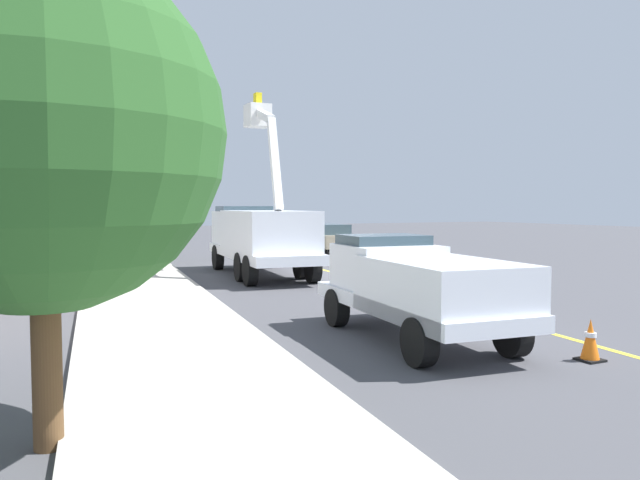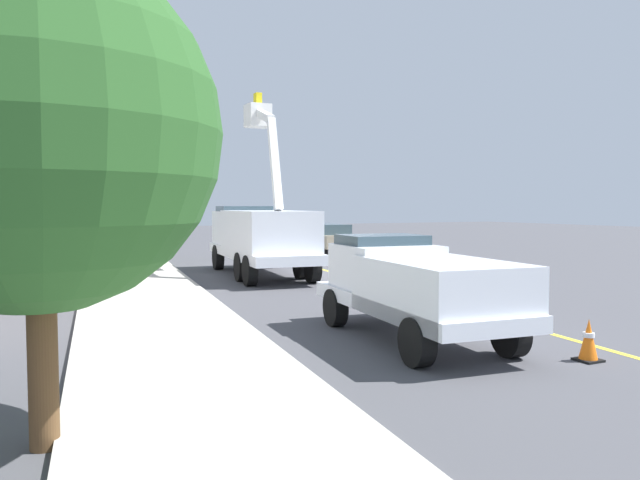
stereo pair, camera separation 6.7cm
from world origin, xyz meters
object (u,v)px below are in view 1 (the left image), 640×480
traffic_signal_mast (154,135)px  traffic_cone_leading (590,340)px  traffic_cone_mid_front (278,256)px  service_pickup_truck (416,285)px  utility_bucket_truck (260,234)px  passing_minivan (326,237)px

traffic_signal_mast → traffic_cone_leading: bearing=-168.0°
traffic_cone_mid_front → service_pickup_truck: bearing=167.9°
utility_bucket_truck → traffic_cone_leading: bearing=-177.6°
passing_minivan → traffic_cone_leading: bearing=164.6°
traffic_cone_leading → traffic_cone_mid_front: 18.42m
traffic_cone_mid_front → traffic_cone_leading: bearing=175.2°
traffic_cone_leading → traffic_cone_mid_front: size_ratio=0.87×
passing_minivan → traffic_cone_leading: (-22.93, 6.32, -0.61)m
service_pickup_truck → utility_bucket_truck: bearing=-5.5°
utility_bucket_truck → passing_minivan: bearing=-40.6°
service_pickup_truck → passing_minivan: (20.24, -8.12, -0.15)m
service_pickup_truck → traffic_cone_mid_front: 16.03m
passing_minivan → traffic_cone_mid_front: passing_minivan is taller
utility_bucket_truck → passing_minivan: utility_bucket_truck is taller
passing_minivan → traffic_cone_mid_front: 6.63m
traffic_signal_mast → traffic_cone_mid_front: bearing=-91.0°
utility_bucket_truck → passing_minivan: size_ratio=1.69×
traffic_cone_mid_front → traffic_signal_mast: (0.10, 5.48, 5.21)m
service_pickup_truck → traffic_signal_mast: traffic_signal_mast is taller
service_pickup_truck → traffic_cone_mid_front: service_pickup_truck is taller
utility_bucket_truck → traffic_cone_mid_front: bearing=-31.7°
traffic_cone_mid_front → traffic_signal_mast: size_ratio=0.10×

